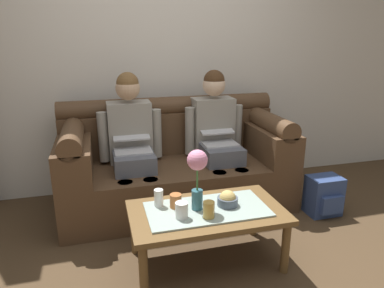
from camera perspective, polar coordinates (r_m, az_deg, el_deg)
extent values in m
plane|color=#4C3823|center=(2.45, 3.89, -21.13)|extent=(14.00, 14.00, 0.00)
cube|color=silver|center=(3.57, -4.86, 16.03)|extent=(6.00, 0.12, 2.90)
cube|color=#513823|center=(3.26, -2.37, -6.52)|extent=(2.02, 0.88, 0.42)
cube|color=#513823|center=(3.43, -3.69, 1.94)|extent=(2.02, 0.22, 0.40)
cylinder|color=#513823|center=(3.37, -3.77, 6.12)|extent=(2.02, 0.18, 0.18)
cube|color=#513823|center=(3.07, -18.51, -1.91)|extent=(0.28, 0.88, 0.28)
cylinder|color=#513823|center=(3.02, -18.84, 1.41)|extent=(0.18, 0.88, 0.18)
cube|color=#513823|center=(3.42, 11.93, 0.54)|extent=(0.28, 0.88, 0.28)
cylinder|color=#513823|center=(3.37, 12.12, 3.55)|extent=(0.18, 0.88, 0.18)
cube|color=#595B66|center=(3.04, -9.39, -2.73)|extent=(0.34, 0.40, 0.15)
cylinder|color=#595B66|center=(2.91, -10.54, -9.88)|extent=(0.12, 0.12, 0.42)
cylinder|color=#595B66|center=(2.92, -6.59, -9.51)|extent=(0.12, 0.12, 0.42)
cube|color=gray|center=(3.21, -10.02, 1.97)|extent=(0.38, 0.22, 0.54)
cylinder|color=gray|center=(3.17, -14.17, 1.11)|extent=(0.09, 0.09, 0.44)
cylinder|color=gray|center=(3.20, -5.75, 1.75)|extent=(0.09, 0.09, 0.44)
sphere|color=tan|center=(3.11, -10.37, 8.91)|extent=(0.21, 0.21, 0.21)
sphere|color=brown|center=(3.11, -10.41, 9.64)|extent=(0.19, 0.19, 0.19)
cube|color=silver|center=(3.03, -9.51, -1.13)|extent=(0.31, 0.22, 0.02)
cube|color=silver|center=(3.13, -9.87, 1.54)|extent=(0.31, 0.21, 0.06)
cube|color=black|center=(3.12, -9.85, 1.45)|extent=(0.27, 0.18, 0.05)
cube|color=#595B66|center=(3.20, 4.65, -1.50)|extent=(0.34, 0.40, 0.15)
cylinder|color=#595B66|center=(3.05, 4.40, -8.25)|extent=(0.12, 0.12, 0.42)
cylinder|color=#595B66|center=(3.12, 7.89, -7.79)|extent=(0.12, 0.12, 0.42)
cube|color=gray|center=(3.37, 3.36, 2.91)|extent=(0.38, 0.22, 0.54)
cylinder|color=gray|center=(3.27, -0.34, 2.14)|extent=(0.09, 0.09, 0.44)
cylinder|color=gray|center=(3.41, 7.31, 2.66)|extent=(0.09, 0.09, 0.44)
sphere|color=beige|center=(3.27, 3.59, 9.54)|extent=(0.21, 0.21, 0.21)
sphere|color=#472D19|center=(3.27, 3.60, 10.24)|extent=(0.19, 0.19, 0.19)
cube|color=silver|center=(3.20, 4.57, 0.02)|extent=(0.31, 0.22, 0.02)
cube|color=silver|center=(3.29, 3.81, 2.52)|extent=(0.31, 0.21, 0.07)
cube|color=black|center=(3.28, 3.86, 2.43)|extent=(0.27, 0.18, 0.05)
cube|color=brown|center=(2.40, 2.45, -11.02)|extent=(1.03, 0.59, 0.04)
cube|color=#9EB2A8|center=(2.39, 2.45, -10.52)|extent=(0.81, 0.41, 0.01)
cylinder|color=brown|center=(2.23, -7.85, -19.83)|extent=(0.06, 0.06, 0.36)
cylinder|color=brown|center=(2.49, 14.91, -15.95)|extent=(0.06, 0.06, 0.36)
cylinder|color=brown|center=(2.63, -9.31, -13.58)|extent=(0.06, 0.06, 0.36)
cylinder|color=brown|center=(2.85, 10.03, -11.02)|extent=(0.06, 0.06, 0.36)
cylinder|color=#336672|center=(2.35, 0.84, -8.99)|extent=(0.07, 0.07, 0.14)
cylinder|color=#3D7538|center=(2.29, 0.86, -5.64)|extent=(0.01, 0.01, 0.16)
sphere|color=pink|center=(2.25, 0.87, -2.61)|extent=(0.13, 0.13, 0.13)
cylinder|color=#4C5666|center=(2.43, 5.78, -9.21)|extent=(0.14, 0.14, 0.06)
sphere|color=#D8B766|center=(2.42, 5.79, -8.78)|extent=(0.11, 0.11, 0.11)
cylinder|color=white|center=(2.25, -1.69, -10.67)|extent=(0.08, 0.08, 0.11)
cylinder|color=#B26633|center=(2.39, -2.66, -9.18)|extent=(0.08, 0.08, 0.09)
cylinder|color=gold|center=(2.26, 2.73, -10.57)|extent=(0.07, 0.07, 0.11)
cylinder|color=white|center=(2.40, -5.41, -8.69)|extent=(0.06, 0.06, 0.12)
cube|color=#33477A|center=(3.33, 20.52, -7.79)|extent=(0.28, 0.21, 0.35)
cube|color=#33477A|center=(3.26, 21.71, -9.18)|extent=(0.20, 0.05, 0.16)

